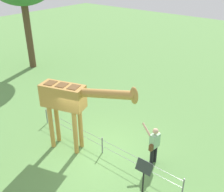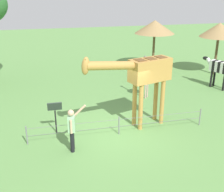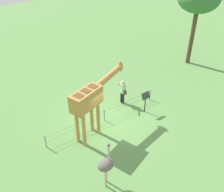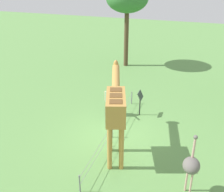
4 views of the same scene
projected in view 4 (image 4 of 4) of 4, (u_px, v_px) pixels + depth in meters
ground_plane at (115, 138)px, 12.33m from camera, size 60.00×60.00×0.00m
giraffe at (116, 106)px, 10.30m from camera, size 3.81×1.61×3.27m
visitor at (109, 100)px, 13.81m from camera, size 0.69×0.59×1.69m
ostrich at (191, 165)px, 8.84m from camera, size 0.70×0.56×2.25m
info_sign at (140, 99)px, 13.80m from camera, size 0.56×0.21×1.32m
wire_fence at (112, 130)px, 12.18m from camera, size 7.05×0.05×0.75m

